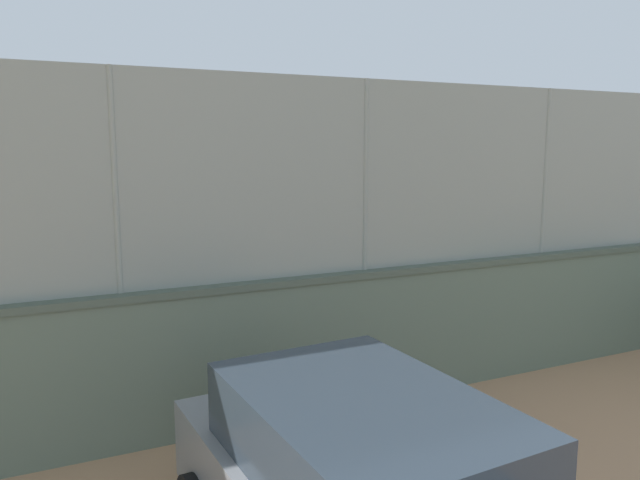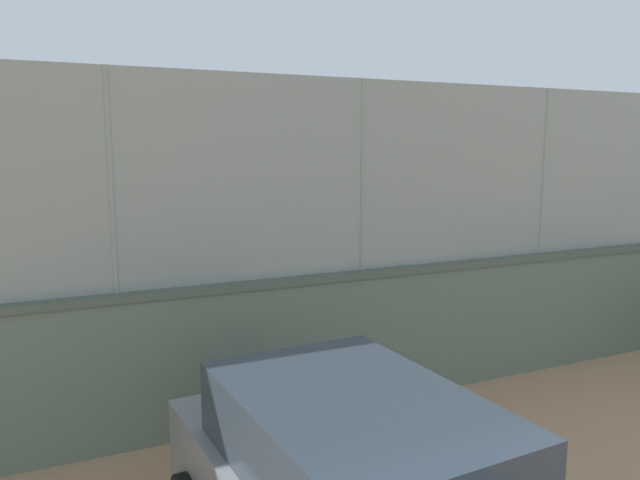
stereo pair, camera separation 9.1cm
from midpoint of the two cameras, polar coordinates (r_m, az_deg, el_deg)
The scene contains 6 objects.
ground_plane at distance 18.47m, azimuth -1.44°, elevation -1.66°, with size 260.00×260.00×0.00m, color tan.
perimeter_wall at distance 10.92m, azimuth 25.47°, elevation -5.04°, with size 27.66×0.97×1.76m.
fence_panel_on_wall at distance 10.65m, azimuth 26.20°, elevation 5.87°, with size 27.17×0.60×2.39m.
player_baseline_waiting at distance 17.24m, azimuth -12.67°, elevation 0.75°, with size 0.98×0.89×1.69m.
player_at_service_line at distance 17.26m, azimuth -5.70°, elevation 0.43°, with size 0.89×0.95×1.46m.
sports_ball at distance 16.70m, azimuth -10.40°, elevation -2.56°, with size 0.21×0.21×0.21m, color #3399D8.
Camera 2 is at (6.79, 16.85, 3.32)m, focal length 34.15 mm.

